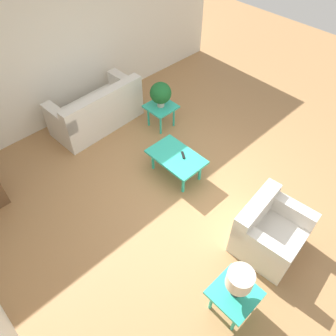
{
  "coord_description": "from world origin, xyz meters",
  "views": [
    {
      "loc": [
        -2.23,
        2.54,
        4.14
      ],
      "look_at": [
        0.19,
        0.23,
        0.55
      ],
      "focal_mm": 35.0,
      "sensor_mm": 36.0,
      "label": 1
    }
  ],
  "objects_px": {
    "armchair": "(268,232)",
    "potted_plant": "(161,93)",
    "table_lamp": "(240,281)",
    "coffee_table": "(176,158)",
    "sofa": "(98,111)",
    "side_table_lamp": "(234,295)",
    "side_table_plant": "(161,109)"
  },
  "relations": [
    {
      "from": "armchair",
      "to": "potted_plant",
      "type": "distance_m",
      "value": 3.05
    },
    {
      "from": "potted_plant",
      "to": "table_lamp",
      "type": "height_order",
      "value": "potted_plant"
    },
    {
      "from": "armchair",
      "to": "coffee_table",
      "type": "bearing_deg",
      "value": 82.86
    },
    {
      "from": "sofa",
      "to": "potted_plant",
      "type": "height_order",
      "value": "potted_plant"
    },
    {
      "from": "side_table_lamp",
      "to": "table_lamp",
      "type": "distance_m",
      "value": 0.39
    },
    {
      "from": "coffee_table",
      "to": "armchair",
      "type": "bearing_deg",
      "value": 178.6
    },
    {
      "from": "coffee_table",
      "to": "side_table_lamp",
      "type": "relative_size",
      "value": 1.78
    },
    {
      "from": "sofa",
      "to": "coffee_table",
      "type": "distance_m",
      "value": 1.96
    },
    {
      "from": "sofa",
      "to": "coffee_table",
      "type": "height_order",
      "value": "sofa"
    },
    {
      "from": "coffee_table",
      "to": "potted_plant",
      "type": "xyz_separation_m",
      "value": [
        1.1,
        -0.69,
        0.38
      ]
    },
    {
      "from": "armchair",
      "to": "potted_plant",
      "type": "xyz_separation_m",
      "value": [
        2.93,
        -0.73,
        0.43
      ]
    },
    {
      "from": "sofa",
      "to": "armchair",
      "type": "relative_size",
      "value": 1.82
    },
    {
      "from": "sofa",
      "to": "armchair",
      "type": "height_order",
      "value": "sofa"
    },
    {
      "from": "coffee_table",
      "to": "side_table_lamp",
      "type": "distance_m",
      "value": 2.33
    },
    {
      "from": "armchair",
      "to": "side_table_plant",
      "type": "relative_size",
      "value": 1.87
    },
    {
      "from": "side_table_lamp",
      "to": "potted_plant",
      "type": "bearing_deg",
      "value": -29.43
    },
    {
      "from": "side_table_plant",
      "to": "potted_plant",
      "type": "xyz_separation_m",
      "value": [
        0.0,
        0.0,
        0.35
      ]
    },
    {
      "from": "side_table_plant",
      "to": "armchair",
      "type": "bearing_deg",
      "value": 165.99
    },
    {
      "from": "armchair",
      "to": "side_table_plant",
      "type": "height_order",
      "value": "armchair"
    },
    {
      "from": "potted_plant",
      "to": "armchair",
      "type": "bearing_deg",
      "value": 165.99
    },
    {
      "from": "coffee_table",
      "to": "side_table_plant",
      "type": "relative_size",
      "value": 1.78
    },
    {
      "from": "armchair",
      "to": "potted_plant",
      "type": "bearing_deg",
      "value": 70.24
    },
    {
      "from": "coffee_table",
      "to": "sofa",
      "type": "bearing_deg",
      "value": 5.08
    },
    {
      "from": "side_table_lamp",
      "to": "potted_plant",
      "type": "height_order",
      "value": "potted_plant"
    },
    {
      "from": "sofa",
      "to": "side_table_plant",
      "type": "height_order",
      "value": "sofa"
    },
    {
      "from": "coffee_table",
      "to": "table_lamp",
      "type": "relative_size",
      "value": 1.98
    },
    {
      "from": "side_table_plant",
      "to": "potted_plant",
      "type": "distance_m",
      "value": 0.35
    },
    {
      "from": "coffee_table",
      "to": "side_table_lamp",
      "type": "bearing_deg",
      "value": 151.94
    },
    {
      "from": "sofa",
      "to": "side_table_lamp",
      "type": "height_order",
      "value": "sofa"
    },
    {
      "from": "side_table_lamp",
      "to": "coffee_table",
      "type": "bearing_deg",
      "value": -28.06
    },
    {
      "from": "armchair",
      "to": "table_lamp",
      "type": "xyz_separation_m",
      "value": [
        -0.23,
        1.05,
        0.47
      ]
    },
    {
      "from": "sofa",
      "to": "side_table_plant",
      "type": "distance_m",
      "value": 1.21
    }
  ]
}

